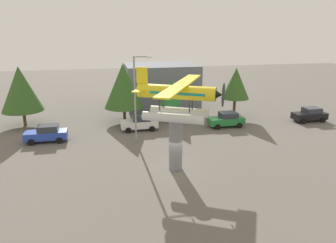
# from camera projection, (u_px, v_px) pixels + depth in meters

# --- Properties ---
(ground_plane) EXTENTS (140.00, 140.00, 0.00)m
(ground_plane) POSITION_uv_depth(u_px,v_px,m) (176.00, 169.00, 26.51)
(ground_plane) COLOR #605B54
(display_pedestal) EXTENTS (1.10, 1.10, 4.37)m
(display_pedestal) POSITION_uv_depth(u_px,v_px,m) (176.00, 145.00, 25.89)
(display_pedestal) COLOR slate
(display_pedestal) RESTS_ON ground
(floatplane_monument) EXTENTS (7.10, 9.68, 4.00)m
(floatplane_monument) POSITION_uv_depth(u_px,v_px,m) (178.00, 98.00, 24.76)
(floatplane_monument) COLOR silver
(floatplane_monument) RESTS_ON display_pedestal
(car_near_blue) EXTENTS (4.20, 2.02, 1.76)m
(car_near_blue) POSITION_uv_depth(u_px,v_px,m) (47.00, 133.00, 32.68)
(car_near_blue) COLOR #2847B7
(car_near_blue) RESTS_ON ground
(car_mid_white) EXTENTS (4.20, 2.02, 1.76)m
(car_mid_white) POSITION_uv_depth(u_px,v_px,m) (140.00, 123.00, 36.43)
(car_mid_white) COLOR white
(car_mid_white) RESTS_ON ground
(car_far_green) EXTENTS (4.20, 2.02, 1.76)m
(car_far_green) POSITION_uv_depth(u_px,v_px,m) (227.00, 119.00, 37.64)
(car_far_green) COLOR #237A38
(car_far_green) RESTS_ON ground
(car_distant_black) EXTENTS (4.20, 2.02, 1.76)m
(car_distant_black) POSITION_uv_depth(u_px,v_px,m) (310.00, 114.00, 39.81)
(car_distant_black) COLOR black
(car_distant_black) RESTS_ON ground
(streetlight_primary) EXTENTS (1.84, 0.28, 8.76)m
(streetlight_primary) POSITION_uv_depth(u_px,v_px,m) (137.00, 94.00, 31.41)
(streetlight_primary) COLOR gray
(streetlight_primary) RESTS_ON ground
(storefront_building) EXTENTS (10.20, 7.99, 6.24)m
(storefront_building) POSITION_uv_depth(u_px,v_px,m) (161.00, 86.00, 46.85)
(storefront_building) COLOR slate
(storefront_building) RESTS_ON ground
(tree_west) EXTENTS (4.73, 4.73, 7.13)m
(tree_west) POSITION_uv_depth(u_px,v_px,m) (21.00, 89.00, 36.92)
(tree_west) COLOR brown
(tree_west) RESTS_ON ground
(tree_east) EXTENTS (4.79, 4.79, 7.24)m
(tree_east) POSITION_uv_depth(u_px,v_px,m) (123.00, 86.00, 38.43)
(tree_east) COLOR brown
(tree_east) RESTS_ON ground
(tree_center_back) EXTENTS (2.79, 2.79, 5.32)m
(tree_center_back) POSITION_uv_depth(u_px,v_px,m) (171.00, 92.00, 38.92)
(tree_center_back) COLOR brown
(tree_center_back) RESTS_ON ground
(tree_far_east) EXTENTS (3.52, 3.52, 6.52)m
(tree_far_east) POSITION_uv_depth(u_px,v_px,m) (236.00, 83.00, 40.31)
(tree_far_east) COLOR brown
(tree_far_east) RESTS_ON ground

